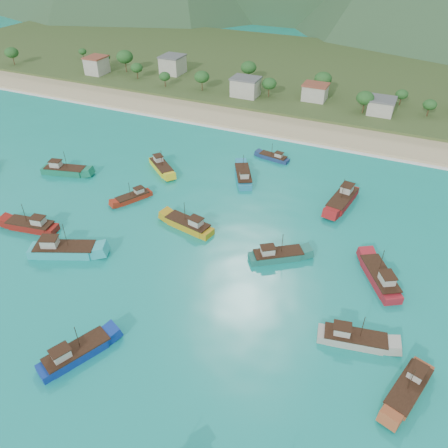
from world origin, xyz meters
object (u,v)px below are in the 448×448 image
at_px(boat_5, 342,200).
at_px(boat_18, 189,225).
at_px(boat_11, 380,278).
at_px(boat_20, 32,226).
at_px(boat_0, 353,339).
at_px(boat_6, 64,250).
at_px(boat_7, 133,197).
at_px(boat_8, 277,256).
at_px(boat_4, 161,167).
at_px(boat_12, 65,171).
at_px(boat_9, 408,389).
at_px(boat_2, 76,354).
at_px(boat_14, 243,176).
at_px(boat_15, 274,158).

relative_size(boat_5, boat_18, 1.12).
relative_size(boat_11, boat_20, 1.03).
bearing_deg(boat_20, boat_11, -88.55).
height_order(boat_0, boat_6, boat_6).
distance_m(boat_7, boat_8, 38.87).
height_order(boat_7, boat_11, boat_11).
bearing_deg(boat_20, boat_18, -74.89).
height_order(boat_4, boat_8, boat_4).
bearing_deg(boat_12, boat_9, 56.49).
height_order(boat_7, boat_9, boat_9).
xyz_separation_m(boat_8, boat_12, (-61.76, 10.49, 0.09)).
bearing_deg(boat_9, boat_8, -19.82).
height_order(boat_2, boat_5, boat_5).
bearing_deg(boat_0, boat_6, -99.13).
bearing_deg(boat_12, boat_2, 27.93).
bearing_deg(boat_12, boat_20, 10.23).
relative_size(boat_14, boat_20, 1.01).
xyz_separation_m(boat_6, boat_8, (39.32, 15.93, -0.26)).
bearing_deg(boat_7, boat_9, -174.60).
distance_m(boat_6, boat_14, 47.71).
height_order(boat_8, boat_14, boat_14).
bearing_deg(boat_2, boat_8, 84.09).
relative_size(boat_12, boat_15, 1.37).
height_order(boat_2, boat_4, boat_2).
height_order(boat_8, boat_15, boat_8).
height_order(boat_0, boat_18, boat_18).
relative_size(boat_4, boat_20, 0.89).
bearing_deg(boat_12, boat_8, 66.23).
height_order(boat_12, boat_15, boat_12).
xyz_separation_m(boat_8, boat_14, (-17.92, 26.71, 0.08)).
bearing_deg(boat_20, boat_14, -50.34).
height_order(boat_2, boat_9, boat_2).
xyz_separation_m(boat_5, boat_11, (11.85, -23.85, -0.09)).
distance_m(boat_9, boat_15, 73.21).
xyz_separation_m(boat_9, boat_20, (-77.99, 8.54, 0.05)).
xyz_separation_m(boat_4, boat_5, (47.32, 2.78, 0.21)).
distance_m(boat_15, boat_18, 38.81).
xyz_separation_m(boat_4, boat_18, (19.00, -20.56, 0.06)).
bearing_deg(boat_11, boat_8, 153.59).
bearing_deg(boat_2, boat_6, 159.13).
distance_m(boat_0, boat_11, 16.38).
relative_size(boat_7, boat_11, 0.75).
distance_m(boat_4, boat_20, 36.55).
bearing_deg(boat_11, boat_9, -103.37).
bearing_deg(boat_14, boat_18, -124.14).
relative_size(boat_5, boat_7, 1.46).
height_order(boat_6, boat_12, boat_6).
xyz_separation_m(boat_2, boat_12, (-40.99, 45.42, 0.05)).
distance_m(boat_5, boat_14, 25.55).
relative_size(boat_2, boat_4, 1.10).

